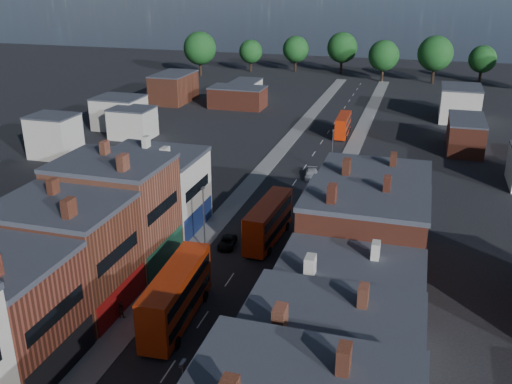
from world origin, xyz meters
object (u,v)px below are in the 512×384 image
Objects in this scene: ped_3 at (243,378)px; bus_1 at (268,220)px; car_2 at (227,242)px; ped_1 at (121,309)px; car_3 at (311,174)px; bus_2 at (343,125)px; bus_0 at (176,295)px.

bus_1 is at bearing 33.20° from ped_3.
car_2 is 25.70m from ped_3.
bus_1 is at bearing 26.74° from car_2.
ped_1 is at bearing 89.04° from ped_3.
bus_1 is 24.51m from car_3.
bus_1 is 2.92× the size of car_2.
bus_2 is at bearing -105.83° from ped_1.
bus_2 is at bearing 24.69° from ped_3.
car_2 is at bearing 44.27° from ped_3.
ped_3 is at bearing -75.00° from car_2.
bus_0 is at bearing -96.08° from bus_2.
car_3 is at bearing -94.10° from bus_2.
bus_0 is 2.77× the size of car_3.
ped_1 is at bearing -110.98° from bus_1.
ped_1 is at bearing -112.24° from car_2.
ped_1 is (-10.94, -71.91, -1.31)m from bus_2.
bus_1 is at bearing 75.81° from bus_0.
car_3 is 46.10m from ped_1.
bus_2 is 5.80× the size of ped_3.
ped_1 is 15.70m from ped_3.
ped_1 reaches higher than car_3.
bus_2 is at bearing 82.18° from bus_0.
car_2 is (-0.72, 16.55, -2.37)m from bus_0.
car_3 is at bearing 27.30° from ped_3.
car_2 is 27.86m from car_3.
ped_3 is at bearing -75.86° from bus_1.
car_3 is (0.60, 24.42, -2.08)m from bus_1.
bus_0 is at bearing -97.73° from bus_1.
ped_3 is (9.69, -23.80, 0.41)m from car_2.
ped_1 is (-9.20, -20.63, -1.77)m from bus_1.
bus_2 reaches higher than car_3.
car_3 is 2.68× the size of ped_1.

